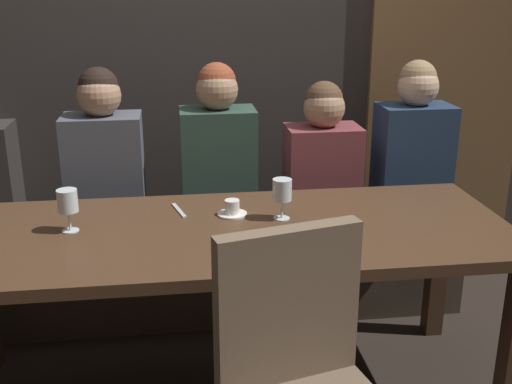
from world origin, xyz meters
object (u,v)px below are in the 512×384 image
object	(u,v)px
fork_on_table	(179,210)
diner_far_end	(322,160)
diner_near_end	(413,147)
espresso_cup	(232,209)
dining_table	(226,250)
banquette_bench	(215,270)
wine_glass_end_right	(282,191)
chair_near_side	(303,379)
diner_redhead	(104,160)
wine_glass_near_left	(68,203)
diner_bearded	(218,153)

from	to	relation	value
fork_on_table	diner_far_end	bearing A→B (deg)	18.99
diner_near_end	espresso_cup	size ratio (longest dim) A/B	6.87
dining_table	banquette_bench	size ratio (longest dim) A/B	0.88
wine_glass_end_right	dining_table	bearing A→B (deg)	-162.06
diner_far_end	wine_glass_end_right	world-z (taller)	diner_far_end
banquette_bench	wine_glass_end_right	xyz separation A→B (m)	(0.23, -0.63, 0.63)
espresso_cup	fork_on_table	world-z (taller)	espresso_cup
fork_on_table	banquette_bench	bearing A→B (deg)	55.36
chair_near_side	espresso_cup	distance (m)	0.90
dining_table	fork_on_table	bearing A→B (deg)	128.79
diner_near_end	dining_table	bearing A→B (deg)	-144.81
diner_near_end	fork_on_table	bearing A→B (deg)	-157.32
diner_redhead	fork_on_table	bearing A→B (deg)	-54.36
chair_near_side	diner_redhead	bearing A→B (deg)	115.24
banquette_bench	wine_glass_near_left	size ratio (longest dim) A/B	15.24
chair_near_side	fork_on_table	size ratio (longest dim) A/B	5.76
wine_glass_end_right	wine_glass_near_left	xyz separation A→B (m)	(-0.81, -0.02, -0.00)
chair_near_side	wine_glass_near_left	distance (m)	1.11
chair_near_side	diner_bearded	xyz separation A→B (m)	(-0.13, 1.45, 0.28)
diner_far_end	wine_glass_near_left	xyz separation A→B (m)	(-1.12, -0.64, 0.06)
fork_on_table	diner_near_end	bearing A→B (deg)	7.87
diner_bearded	fork_on_table	world-z (taller)	diner_bearded
wine_glass_end_right	espresso_cup	bearing A→B (deg)	160.66
diner_redhead	wine_glass_end_right	world-z (taller)	diner_redhead
dining_table	chair_near_side	distance (m)	0.74
dining_table	diner_near_end	distance (m)	1.25
dining_table	wine_glass_near_left	world-z (taller)	wine_glass_near_left
diner_redhead	wine_glass_near_left	xyz separation A→B (m)	(-0.07, -0.63, 0.01)
diner_bearded	diner_near_end	xyz separation A→B (m)	(0.98, -0.02, -0.00)
diner_bearded	wine_glass_end_right	bearing A→B (deg)	-72.95
chair_near_side	diner_far_end	bearing A→B (deg)	74.78
banquette_bench	chair_near_side	distance (m)	1.47
diner_near_end	diner_bearded	bearing A→B (deg)	178.96
dining_table	wine_glass_end_right	bearing A→B (deg)	17.94
diner_bearded	wine_glass_end_right	world-z (taller)	diner_bearded
diner_near_end	wine_glass_near_left	distance (m)	1.72
diner_redhead	diner_near_end	world-z (taller)	diner_near_end
banquette_bench	diner_far_end	xyz separation A→B (m)	(0.54, -0.01, 0.57)
banquette_bench	diner_bearded	xyz separation A→B (m)	(0.03, 0.03, 0.61)
diner_far_end	wine_glass_near_left	distance (m)	1.29
dining_table	diner_near_end	xyz separation A→B (m)	(1.01, 0.71, 0.19)
wine_glass_near_left	diner_bearded	bearing A→B (deg)	47.88
dining_table	diner_far_end	bearing A→B (deg)	52.17
dining_table	wine_glass_near_left	bearing A→B (deg)	174.88
chair_near_side	diner_bearded	size ratio (longest dim) A/B	1.19
dining_table	espresso_cup	world-z (taller)	espresso_cup
wine_glass_end_right	diner_far_end	bearing A→B (deg)	63.43
diner_redhead	wine_glass_end_right	distance (m)	0.96
diner_near_end	espresso_cup	bearing A→B (deg)	-149.58
dining_table	fork_on_table	distance (m)	0.29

